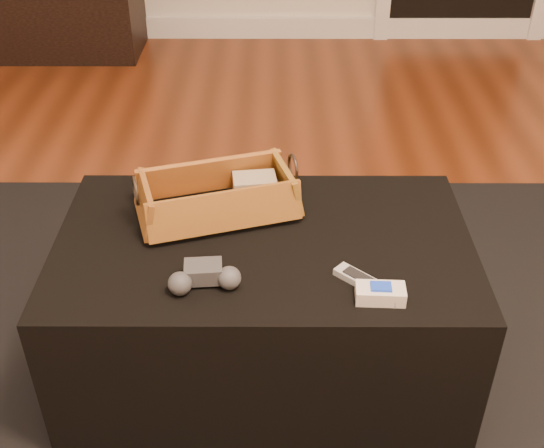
{
  "coord_description": "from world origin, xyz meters",
  "views": [
    {
      "loc": [
        0.23,
        -1.2,
        1.39
      ],
      "look_at": [
        0.22,
        0.1,
        0.49
      ],
      "focal_mm": 45.0,
      "sensor_mm": 36.0,
      "label": 1
    }
  ],
  "objects_px": {
    "silver_remote": "(368,284)",
    "game_controller": "(204,277)",
    "tv_remote": "(212,210)",
    "ottoman": "(264,306)",
    "cream_gadget": "(380,293)",
    "wicker_basket": "(218,198)",
    "media_cabinet": "(18,6)"
  },
  "relations": [
    {
      "from": "silver_remote",
      "to": "game_controller",
      "type": "bearing_deg",
      "value": 179.79
    },
    {
      "from": "game_controller",
      "to": "tv_remote",
      "type": "bearing_deg",
      "value": 90.92
    },
    {
      "from": "ottoman",
      "to": "tv_remote",
      "type": "distance_m",
      "value": 0.28
    },
    {
      "from": "game_controller",
      "to": "cream_gadget",
      "type": "distance_m",
      "value": 0.38
    },
    {
      "from": "wicker_basket",
      "to": "tv_remote",
      "type": "bearing_deg",
      "value": -126.19
    },
    {
      "from": "wicker_basket",
      "to": "cream_gadget",
      "type": "height_order",
      "value": "wicker_basket"
    },
    {
      "from": "tv_remote",
      "to": "wicker_basket",
      "type": "xyz_separation_m",
      "value": [
        0.01,
        0.02,
        0.02
      ]
    },
    {
      "from": "media_cabinet",
      "to": "tv_remote",
      "type": "distance_m",
      "value": 2.62
    },
    {
      "from": "game_controller",
      "to": "cream_gadget",
      "type": "relative_size",
      "value": 1.54
    },
    {
      "from": "silver_remote",
      "to": "cream_gadget",
      "type": "bearing_deg",
      "value": -63.79
    },
    {
      "from": "silver_remote",
      "to": "cream_gadget",
      "type": "xyz_separation_m",
      "value": [
        0.02,
        -0.04,
        0.01
      ]
    },
    {
      "from": "wicker_basket",
      "to": "media_cabinet",
      "type": "bearing_deg",
      "value": 118.76
    },
    {
      "from": "ottoman",
      "to": "silver_remote",
      "type": "xyz_separation_m",
      "value": [
        0.23,
        -0.17,
        0.22
      ]
    },
    {
      "from": "media_cabinet",
      "to": "silver_remote",
      "type": "distance_m",
      "value": 3.03
    },
    {
      "from": "wicker_basket",
      "to": "silver_remote",
      "type": "xyz_separation_m",
      "value": [
        0.35,
        -0.29,
        -0.04
      ]
    },
    {
      "from": "media_cabinet",
      "to": "ottoman",
      "type": "relative_size",
      "value": 1.3
    },
    {
      "from": "media_cabinet",
      "to": "ottoman",
      "type": "bearing_deg",
      "value": -60.23
    },
    {
      "from": "game_controller",
      "to": "wicker_basket",
      "type": "bearing_deg",
      "value": 87.91
    },
    {
      "from": "ottoman",
      "to": "wicker_basket",
      "type": "height_order",
      "value": "wicker_basket"
    },
    {
      "from": "game_controller",
      "to": "silver_remote",
      "type": "bearing_deg",
      "value": -0.21
    },
    {
      "from": "silver_remote",
      "to": "ottoman",
      "type": "bearing_deg",
      "value": 142.86
    },
    {
      "from": "media_cabinet",
      "to": "silver_remote",
      "type": "relative_size",
      "value": 8.73
    },
    {
      "from": "wicker_basket",
      "to": "cream_gadget",
      "type": "relative_size",
      "value": 4.05
    },
    {
      "from": "wicker_basket",
      "to": "game_controller",
      "type": "xyz_separation_m",
      "value": [
        -0.01,
        -0.28,
        -0.02
      ]
    },
    {
      "from": "media_cabinet",
      "to": "game_controller",
      "type": "distance_m",
      "value": 2.86
    },
    {
      "from": "media_cabinet",
      "to": "tv_remote",
      "type": "height_order",
      "value": "media_cabinet"
    },
    {
      "from": "wicker_basket",
      "to": "silver_remote",
      "type": "distance_m",
      "value": 0.45
    },
    {
      "from": "ottoman",
      "to": "wicker_basket",
      "type": "relative_size",
      "value": 2.3
    },
    {
      "from": "ottoman",
      "to": "cream_gadget",
      "type": "height_order",
      "value": "cream_gadget"
    },
    {
      "from": "cream_gadget",
      "to": "game_controller",
      "type": "bearing_deg",
      "value": 173.63
    },
    {
      "from": "wicker_basket",
      "to": "ottoman",
      "type": "bearing_deg",
      "value": -43.76
    },
    {
      "from": "media_cabinet",
      "to": "wicker_basket",
      "type": "bearing_deg",
      "value": -61.24
    }
  ]
}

